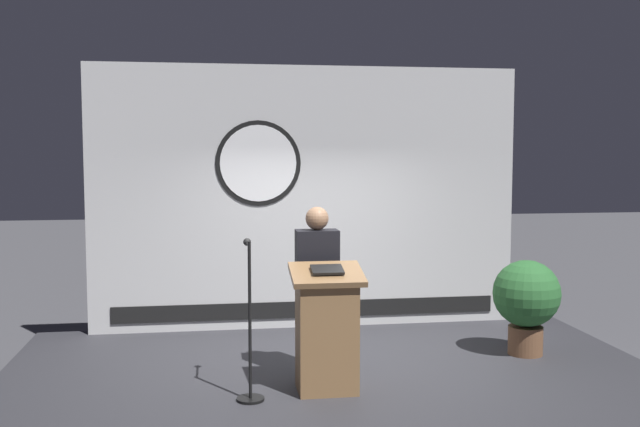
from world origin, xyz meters
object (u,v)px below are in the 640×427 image
Objects in this scene: podium at (327,330)px; speaker_person at (317,290)px; microphone_stand at (250,344)px; potted_plant at (526,298)px.

speaker_person is (-0.02, 0.48, 0.27)m from podium.
potted_plant is (2.95, 0.94, 0.12)m from microphone_stand.
podium is 0.82× the size of microphone_stand.
microphone_stand reaches higher than potted_plant.
podium reaches higher than potted_plant.
speaker_person is at bearing -170.89° from potted_plant.
speaker_person is 2.31m from potted_plant.
speaker_person is 0.95m from microphone_stand.
speaker_person reaches higher than podium.
potted_plant is (2.27, 0.36, -0.22)m from speaker_person.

